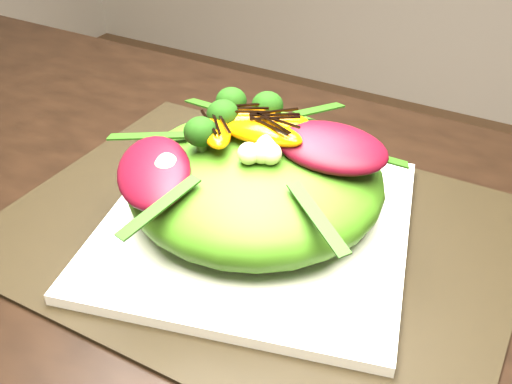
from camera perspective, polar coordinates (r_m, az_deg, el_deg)
The scene contains 10 objects.
dining_table at distance 0.49m, azimuth -2.68°, elevation -15.66°, with size 1.60×0.90×0.75m, color black.
placemat at distance 0.58m, azimuth -0.00°, elevation -3.73°, with size 0.48×0.36×0.00m, color black.
plate_base at distance 0.57m, azimuth -0.00°, elevation -3.16°, with size 0.28×0.28×0.01m, color white.
salad_bowl at distance 0.56m, azimuth -0.00°, elevation -2.00°, with size 0.24×0.24×0.02m, color silver.
lettuce_mound at distance 0.54m, azimuth -0.00°, elevation 1.10°, with size 0.23×0.23×0.08m, color #417616.
radicchio_leaf at distance 0.51m, azimuth 7.28°, elevation 4.22°, with size 0.10×0.06×0.02m, color #450712.
orange_segment at distance 0.54m, azimuth 1.05°, elevation 6.97°, with size 0.06×0.02×0.02m, color orange.
broccoli_floret at distance 0.58m, azimuth -3.51°, elevation 9.02°, with size 0.04×0.04×0.04m, color #123409.
macadamia_nut at distance 0.47m, azimuth 2.48°, elevation 1.76°, with size 0.02×0.02×0.02m, color beige.
balsamic_drizzle at distance 0.54m, azimuth 1.06°, elevation 7.79°, with size 0.05×0.00×0.00m, color black.
Camera 1 is at (0.17, -0.26, 1.11)m, focal length 42.00 mm.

